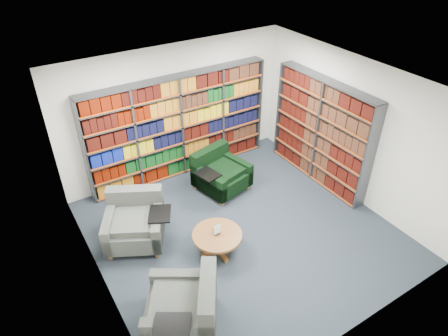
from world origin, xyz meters
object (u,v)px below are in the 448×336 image
chair_teal_left (135,222)px  chair_teal_front (188,309)px  chair_green_right (219,174)px  coffee_table (217,238)px

chair_teal_left → chair_teal_front: chair_teal_left is taller
chair_teal_front → chair_teal_left: bearing=88.5°
chair_green_right → chair_teal_front: bearing=-128.9°
chair_green_right → coffee_table: (-0.99, -1.57, -0.02)m
chair_teal_left → coffee_table: chair_teal_left is taller
chair_teal_left → chair_teal_front: 2.07m
chair_green_right → coffee_table: size_ratio=1.42×
chair_teal_left → coffee_table: 1.48m
chair_green_right → coffee_table: bearing=-122.3°
chair_green_right → chair_teal_front: size_ratio=0.90×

